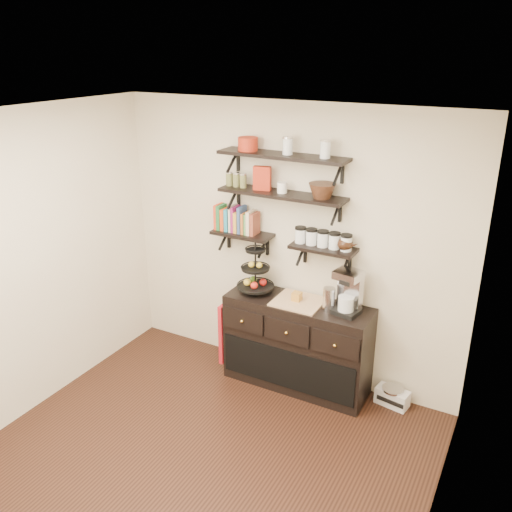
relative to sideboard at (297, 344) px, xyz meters
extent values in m
plane|color=black|center=(-0.24, -1.51, -0.45)|extent=(3.50, 3.50, 0.00)
cube|color=white|center=(-0.24, -1.51, 2.25)|extent=(3.50, 3.50, 0.02)
cube|color=beige|center=(-0.24, 0.24, 0.90)|extent=(3.50, 0.02, 2.70)
cube|color=beige|center=(-1.99, -1.51, 0.90)|extent=(0.02, 3.50, 2.70)
cube|color=beige|center=(1.51, -1.51, 0.90)|extent=(0.02, 3.50, 2.70)
cube|color=black|center=(-0.24, 0.10, 1.78)|extent=(1.20, 0.27, 0.03)
cube|color=black|center=(-0.76, 0.22, 1.67)|extent=(0.02, 0.03, 0.20)
cube|color=black|center=(0.28, 0.22, 1.67)|extent=(0.02, 0.03, 0.20)
cube|color=black|center=(-0.24, 0.10, 1.43)|extent=(1.20, 0.27, 0.03)
cube|color=black|center=(-0.76, 0.22, 1.32)|extent=(0.02, 0.03, 0.20)
cube|color=black|center=(0.28, 0.22, 1.32)|extent=(0.02, 0.03, 0.20)
cube|color=black|center=(-0.66, 0.11, 0.98)|extent=(0.60, 0.25, 0.03)
cube|color=black|center=(-0.88, 0.22, 0.87)|extent=(0.02, 0.03, 0.20)
cube|color=black|center=(-0.44, 0.22, 0.87)|extent=(0.03, 0.03, 0.20)
cube|color=black|center=(0.18, 0.11, 0.98)|extent=(0.60, 0.25, 0.03)
cube|color=black|center=(-0.04, 0.22, 0.87)|extent=(0.03, 0.03, 0.20)
cube|color=black|center=(0.40, 0.22, 0.87)|extent=(0.02, 0.03, 0.20)
cube|color=red|center=(-0.92, 0.12, 1.10)|extent=(0.02, 0.15, 0.20)
cube|color=#1F6431|center=(-0.89, 0.12, 1.12)|extent=(0.03, 0.15, 0.24)
cube|color=#D54517|center=(-0.85, 0.12, 1.10)|extent=(0.04, 0.15, 0.21)
cube|color=teal|center=(-0.81, 0.12, 1.12)|extent=(0.03, 0.15, 0.25)
cube|color=beige|center=(-0.78, 0.12, 1.11)|extent=(0.03, 0.15, 0.22)
cube|color=#851A58|center=(-0.74, 0.12, 1.13)|extent=(0.04, 0.15, 0.26)
cube|color=#C68A2A|center=(-0.70, 0.12, 1.11)|extent=(0.03, 0.15, 0.23)
cube|color=navy|center=(-0.67, 0.12, 1.10)|extent=(0.03, 0.15, 0.20)
cube|color=#A65B27|center=(-0.62, 0.12, 1.12)|extent=(0.04, 0.15, 0.24)
cube|color=#498243|center=(-0.58, 0.12, 1.10)|extent=(0.03, 0.15, 0.21)
cube|color=beige|center=(-0.55, 0.12, 1.12)|extent=(0.03, 0.15, 0.25)
cube|color=brown|center=(-0.51, 0.12, 1.11)|extent=(0.02, 0.15, 0.22)
cylinder|color=silver|center=(-0.05, 0.12, 1.06)|extent=(0.10, 0.10, 0.13)
cylinder|color=silver|center=(0.06, 0.12, 1.06)|extent=(0.10, 0.10, 0.13)
cylinder|color=silver|center=(0.17, 0.12, 1.06)|extent=(0.10, 0.10, 0.13)
cylinder|color=silver|center=(0.28, 0.12, 1.06)|extent=(0.10, 0.10, 0.13)
cylinder|color=silver|center=(0.39, 0.12, 1.06)|extent=(0.10, 0.10, 0.13)
cube|color=black|center=(0.00, 0.00, 0.00)|extent=(1.40, 0.45, 0.90)
cube|color=tan|center=(0.00, 0.00, 0.46)|extent=(0.45, 0.41, 0.02)
sphere|color=gold|center=(-0.47, -0.25, 0.25)|extent=(0.04, 0.04, 0.04)
sphere|color=gold|center=(0.00, -0.25, 0.25)|extent=(0.04, 0.04, 0.04)
sphere|color=gold|center=(0.47, -0.25, 0.25)|extent=(0.04, 0.04, 0.04)
cylinder|color=black|center=(-0.46, 0.00, 0.71)|extent=(0.02, 0.02, 0.52)
cylinder|color=black|center=(-0.46, 0.00, 0.51)|extent=(0.35, 0.35, 0.01)
cylinder|color=black|center=(-0.46, 0.00, 0.70)|extent=(0.27, 0.27, 0.02)
cylinder|color=black|center=(-0.46, 0.00, 0.88)|extent=(0.19, 0.19, 0.02)
sphere|color=#B21914|center=(-0.40, 0.04, 0.55)|extent=(0.07, 0.07, 0.07)
sphere|color=gold|center=(-0.50, 0.00, 0.73)|extent=(0.06, 0.06, 0.06)
cube|color=#AC7527|center=(-0.02, 0.00, 0.50)|extent=(0.08, 0.08, 0.08)
cube|color=black|center=(0.47, 0.00, 0.47)|extent=(0.26, 0.24, 0.04)
cube|color=silver|center=(0.47, 0.07, 0.64)|extent=(0.24, 0.12, 0.35)
cube|color=silver|center=(0.47, 0.00, 0.82)|extent=(0.26, 0.24, 0.07)
cylinder|color=silver|center=(0.47, -0.02, 0.55)|extent=(0.17, 0.17, 0.13)
cylinder|color=silver|center=(0.30, -0.02, 0.56)|extent=(0.11, 0.11, 0.22)
cube|color=#A71312|center=(-0.73, -0.10, 0.00)|extent=(0.04, 0.27, 0.64)
cube|color=silver|center=(0.93, 0.12, -0.37)|extent=(0.32, 0.20, 0.16)
cylinder|color=silver|center=(0.93, 0.12, -0.28)|extent=(0.23, 0.23, 0.02)
cube|color=black|center=(0.93, 0.04, -0.37)|extent=(0.26, 0.05, 0.04)
cube|color=#9E2512|center=(-0.44, 0.10, 1.56)|extent=(0.17, 0.09, 0.22)
cylinder|color=white|center=(-0.24, 0.10, 1.50)|extent=(0.09, 0.09, 0.10)
cylinder|color=#9E2512|center=(-0.59, 0.10, 1.86)|extent=(0.18, 0.18, 0.12)
camera|label=1|loc=(1.81, -4.19, 2.70)|focal=38.00mm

